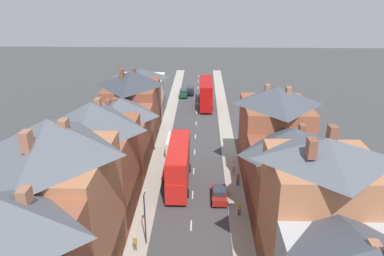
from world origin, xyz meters
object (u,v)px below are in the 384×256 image
at_px(delivery_van, 174,144).
at_px(pedestrian_far_right, 234,166).
at_px(double_decker_bus_lead, 178,164).
at_px(pedestrian_mid_left, 135,242).
at_px(double_decker_bus_mid_street, 206,93).
at_px(pedestrian_far_left, 238,179).
at_px(car_near_silver, 190,90).
at_px(pedestrian_mid_right, 240,208).
at_px(car_parked_left_b, 219,194).
at_px(car_parked_right_a, 183,93).
at_px(car_mid_black, 170,171).
at_px(street_lamp, 145,215).

relative_size(delivery_van, pedestrian_far_right, 3.23).
height_order(double_decker_bus_lead, pedestrian_mid_left, double_decker_bus_lead).
xyz_separation_m(double_decker_bus_mid_street, pedestrian_far_left, (3.76, -31.60, -1.78)).
relative_size(double_decker_bus_lead, pedestrian_far_left, 6.71).
bearing_deg(double_decker_bus_lead, car_near_silver, 89.99).
distance_m(pedestrian_mid_left, pedestrian_mid_right, 11.88).
bearing_deg(double_decker_bus_mid_street, car_parked_left_b, -87.85).
xyz_separation_m(car_parked_right_a, pedestrian_mid_right, (8.25, -44.64, 0.20)).
bearing_deg(pedestrian_far_right, car_mid_black, -173.68).
height_order(car_parked_right_a, car_parked_left_b, car_parked_left_b).
height_order(car_near_silver, delivery_van, delivery_van).
bearing_deg(car_near_silver, car_parked_left_b, -83.61).
distance_m(double_decker_bus_lead, pedestrian_far_right, 7.85).
relative_size(car_mid_black, street_lamp, 0.72).
height_order(car_parked_left_b, pedestrian_mid_left, pedestrian_mid_left).
bearing_deg(car_near_silver, pedestrian_mid_left, -93.61).
xyz_separation_m(delivery_van, pedestrian_far_left, (8.65, -9.51, -0.30)).
bearing_deg(car_near_silver, double_decker_bus_mid_street, -67.81).
relative_size(double_decker_bus_lead, delivery_van, 2.08).
relative_size(double_decker_bus_mid_street, delivery_van, 2.08).
distance_m(double_decker_bus_mid_street, car_parked_left_b, 35.01).
xyz_separation_m(pedestrian_far_left, street_lamp, (-9.80, -11.22, 2.21)).
xyz_separation_m(double_decker_bus_lead, double_decker_bus_mid_street, (3.60, 31.31, 0.00)).
xyz_separation_m(car_mid_black, pedestrian_mid_left, (-2.03, -14.70, 0.24)).
bearing_deg(double_decker_bus_lead, pedestrian_mid_right, -44.09).
relative_size(car_parked_right_a, street_lamp, 0.69).
relative_size(double_decker_bus_lead, car_parked_right_a, 2.84).
xyz_separation_m(pedestrian_far_left, pedestrian_far_right, (-0.31, 3.22, 0.00)).
xyz_separation_m(car_parked_left_b, pedestrian_far_left, (2.45, 3.34, 0.18)).
relative_size(double_decker_bus_mid_street, pedestrian_far_right, 6.71).
xyz_separation_m(double_decker_bus_lead, pedestrian_mid_left, (-3.32, -12.69, -1.78)).
height_order(pedestrian_mid_left, pedestrian_far_left, same).
bearing_deg(street_lamp, pedestrian_mid_left, -126.60).
distance_m(pedestrian_far_left, street_lamp, 15.06).
distance_m(double_decker_bus_lead, delivery_van, 9.44).
bearing_deg(car_parked_right_a, car_parked_left_b, -81.51).
relative_size(pedestrian_mid_left, street_lamp, 0.29).
xyz_separation_m(car_near_silver, pedestrian_far_left, (7.35, -40.40, 0.21)).
bearing_deg(car_parked_right_a, double_decker_bus_mid_street, -53.38).
relative_size(car_near_silver, delivery_van, 0.87).
relative_size(delivery_van, pedestrian_mid_left, 3.23).
relative_size(double_decker_bus_mid_street, car_mid_black, 2.73).
xyz_separation_m(double_decker_bus_lead, delivery_van, (-1.29, 9.23, -1.48)).
bearing_deg(car_parked_left_b, pedestrian_far_left, 53.69).
relative_size(car_mid_black, pedestrian_mid_right, 2.46).
xyz_separation_m(pedestrian_mid_left, pedestrian_mid_right, (10.28, 5.95, 0.00)).
bearing_deg(pedestrian_far_right, pedestrian_mid_right, -90.56).
bearing_deg(double_decker_bus_mid_street, pedestrian_far_left, -83.21).
relative_size(double_decker_bus_mid_street, car_parked_right_a, 2.84).
height_order(car_parked_left_b, street_lamp, street_lamp).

